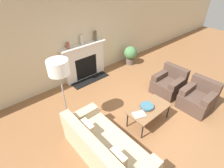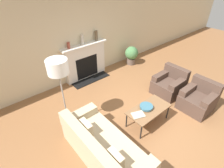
% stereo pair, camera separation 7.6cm
% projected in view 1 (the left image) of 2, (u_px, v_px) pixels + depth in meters
% --- Properties ---
extents(ground_plane, '(18.00, 18.00, 0.00)m').
position_uv_depth(ground_plane, '(152.00, 121.00, 4.39)').
color(ground_plane, brown).
extents(wall_back, '(18.00, 0.06, 2.90)m').
position_uv_depth(wall_back, '(81.00, 35.00, 5.40)').
color(wall_back, beige).
rests_on(wall_back, ground_plane).
extents(fireplace, '(1.59, 0.59, 1.19)m').
position_uv_depth(fireplace, '(85.00, 62.00, 5.78)').
color(fireplace, silver).
rests_on(fireplace, ground_plane).
extents(couch, '(0.85, 1.97, 0.77)m').
position_uv_depth(couch, '(105.00, 149.00, 3.38)').
color(couch, tan).
rests_on(couch, ground_plane).
extents(armchair_near, '(0.79, 0.76, 0.79)m').
position_uv_depth(armchair_near, '(198.00, 98.00, 4.66)').
color(armchair_near, '#4C382D').
rests_on(armchair_near, ground_plane).
extents(armchair_far, '(0.79, 0.76, 0.79)m').
position_uv_depth(armchair_far, '(169.00, 84.00, 5.21)').
color(armchair_far, '#4C382D').
rests_on(armchair_far, ground_plane).
extents(coffee_table, '(1.07, 0.54, 0.45)m').
position_uv_depth(coffee_table, '(149.00, 109.00, 4.13)').
color(coffee_table, brown).
rests_on(coffee_table, ground_plane).
extents(bowl, '(0.31, 0.31, 0.07)m').
position_uv_depth(bowl, '(147.00, 106.00, 4.11)').
color(bowl, '#38667A').
rests_on(bowl, coffee_table).
extents(book, '(0.34, 0.30, 0.02)m').
position_uv_depth(book, '(139.00, 115.00, 3.92)').
color(book, '#B2A893').
rests_on(book, coffee_table).
extents(floor_lamp, '(0.43, 0.43, 1.74)m').
position_uv_depth(floor_lamp, '(59.00, 71.00, 3.46)').
color(floor_lamp, gray).
rests_on(floor_lamp, ground_plane).
extents(mantel_vase_left, '(0.09, 0.09, 0.19)m').
position_uv_depth(mantel_vase_left, '(68.00, 46.00, 5.11)').
color(mantel_vase_left, brown).
rests_on(mantel_vase_left, fireplace).
extents(mantel_vase_center_left, '(0.09, 0.09, 0.31)m').
position_uv_depth(mantel_vase_center_left, '(82.00, 40.00, 5.34)').
color(mantel_vase_center_left, beige).
rests_on(mantel_vase_center_left, fireplace).
extents(mantel_vase_center_right, '(0.10, 0.10, 0.32)m').
position_uv_depth(mantel_vase_center_right, '(95.00, 36.00, 5.62)').
color(mantel_vase_center_right, brown).
rests_on(mantel_vase_center_right, fireplace).
extents(potted_plant, '(0.50, 0.50, 0.71)m').
position_uv_depth(potted_plant, '(130.00, 54.00, 6.69)').
color(potted_plant, brown).
rests_on(potted_plant, ground_plane).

